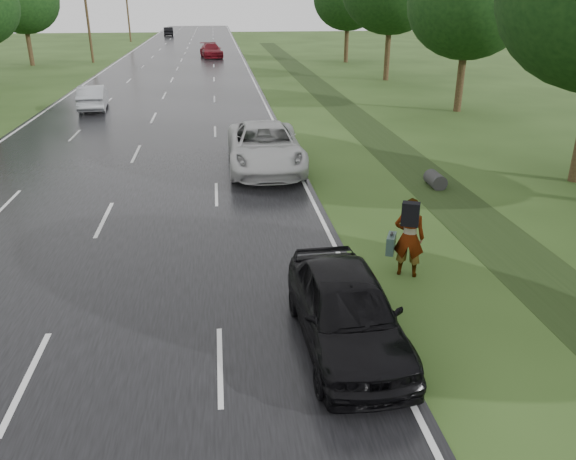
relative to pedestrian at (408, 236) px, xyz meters
The scene contains 16 objects.
ground 8.86m from the pedestrian, 158.22° to the right, with size 220.00×220.00×0.00m, color #284017.
road 42.54m from the pedestrian, 101.08° to the left, with size 14.00×180.00×0.04m, color black.
edge_stripe_east 41.77m from the pedestrian, 91.95° to the left, with size 0.12×180.00×0.01m, color silver.
edge_stripe_west 44.33m from the pedestrian, 109.67° to the left, with size 0.12×180.00×0.01m, color silver.
center_line 42.54m from the pedestrian, 101.08° to the left, with size 0.12×180.00×0.01m, color silver.
drainage_ditch 15.83m from the pedestrian, 77.83° to the left, with size 2.20×120.00×0.56m.
utility_pole_far 54.73m from the pedestrian, 108.56° to the left, with size 1.60×0.26×10.00m.
utility_pole_distant 83.66m from the pedestrian, 102.00° to the left, with size 1.60×0.26×10.00m.
tree_east_c 23.59m from the pedestrian, 64.19° to the left, with size 7.00×7.00×9.29m.
tree_west_f 55.02m from the pedestrian, 114.79° to the left, with size 7.00×7.00×9.29m.
pedestrian is the anchor object (origin of this frame).
white_pickup 10.18m from the pedestrian, 105.21° to the left, with size 2.89×6.28×1.74m, color silver.
dark_sedan 3.60m from the pedestrian, 127.11° to the right, with size 1.86×4.63×1.58m, color black.
silver_sedan 26.78m from the pedestrian, 116.74° to the left, with size 1.55×4.43×1.46m, color #9A9DA2.
far_car_red 55.36m from the pedestrian, 95.08° to the left, with size 2.16×5.31×1.54m, color maroon.
far_car_dark 95.20m from the pedestrian, 97.53° to the left, with size 1.57×4.50×1.48m, color black.
Camera 1 is at (3.69, -8.89, 6.47)m, focal length 35.00 mm.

